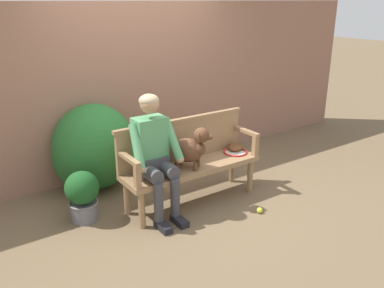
{
  "coord_description": "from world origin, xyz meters",
  "views": [
    {
      "loc": [
        -2.39,
        -3.47,
        2.24
      ],
      "look_at": [
        0.0,
        0.0,
        0.72
      ],
      "focal_mm": 37.67,
      "sensor_mm": 36.0,
      "label": 1
    }
  ],
  "objects_px": {
    "tennis_ball": "(260,210)",
    "potted_plant": "(83,194)",
    "garden_bench": "(192,170)",
    "person_seated": "(154,151)",
    "baseball_glove": "(236,147)",
    "dog_on_bench": "(191,148)",
    "tennis_racket": "(234,151)"
  },
  "relations": [
    {
      "from": "baseball_glove",
      "to": "tennis_ball",
      "type": "height_order",
      "value": "baseball_glove"
    },
    {
      "from": "tennis_ball",
      "to": "potted_plant",
      "type": "relative_size",
      "value": 0.12
    },
    {
      "from": "dog_on_bench",
      "to": "tennis_racket",
      "type": "xyz_separation_m",
      "value": [
        0.71,
        0.1,
        -0.23
      ]
    },
    {
      "from": "person_seated",
      "to": "potted_plant",
      "type": "distance_m",
      "value": 0.89
    },
    {
      "from": "garden_bench",
      "to": "potted_plant",
      "type": "height_order",
      "value": "potted_plant"
    },
    {
      "from": "person_seated",
      "to": "baseball_glove",
      "type": "distance_m",
      "value": 1.22
    },
    {
      "from": "garden_bench",
      "to": "baseball_glove",
      "type": "relative_size",
      "value": 7.5
    },
    {
      "from": "potted_plant",
      "to": "tennis_ball",
      "type": "bearing_deg",
      "value": -30.54
    },
    {
      "from": "tennis_racket",
      "to": "tennis_ball",
      "type": "bearing_deg",
      "value": -105.37
    },
    {
      "from": "garden_bench",
      "to": "tennis_ball",
      "type": "relative_size",
      "value": 24.99
    },
    {
      "from": "dog_on_bench",
      "to": "baseball_glove",
      "type": "distance_m",
      "value": 0.8
    },
    {
      "from": "baseball_glove",
      "to": "person_seated",
      "type": "bearing_deg",
      "value": 160.33
    },
    {
      "from": "person_seated",
      "to": "tennis_ball",
      "type": "bearing_deg",
      "value": -33.52
    },
    {
      "from": "person_seated",
      "to": "potted_plant",
      "type": "bearing_deg",
      "value": 153.92
    },
    {
      "from": "dog_on_bench",
      "to": "baseball_glove",
      "type": "xyz_separation_m",
      "value": [
        0.76,
        0.14,
        -0.19
      ]
    },
    {
      "from": "dog_on_bench",
      "to": "tennis_ball",
      "type": "relative_size",
      "value": 7.22
    },
    {
      "from": "tennis_ball",
      "to": "person_seated",
      "type": "bearing_deg",
      "value": 146.48
    },
    {
      "from": "dog_on_bench",
      "to": "tennis_racket",
      "type": "bearing_deg",
      "value": 8.35
    },
    {
      "from": "dog_on_bench",
      "to": "tennis_ball",
      "type": "xyz_separation_m",
      "value": [
        0.52,
        -0.58,
        -0.68
      ]
    },
    {
      "from": "garden_bench",
      "to": "baseball_glove",
      "type": "xyz_separation_m",
      "value": [
        0.7,
        0.07,
        0.11
      ]
    },
    {
      "from": "tennis_racket",
      "to": "tennis_ball",
      "type": "distance_m",
      "value": 0.84
    },
    {
      "from": "tennis_racket",
      "to": "person_seated",
      "type": "bearing_deg",
      "value": -177.74
    },
    {
      "from": "baseball_glove",
      "to": "garden_bench",
      "type": "bearing_deg",
      "value": 162.28
    },
    {
      "from": "baseball_glove",
      "to": "potted_plant",
      "type": "distance_m",
      "value": 1.91
    },
    {
      "from": "tennis_ball",
      "to": "potted_plant",
      "type": "distance_m",
      "value": 1.93
    },
    {
      "from": "garden_bench",
      "to": "tennis_racket",
      "type": "height_order",
      "value": "tennis_racket"
    },
    {
      "from": "person_seated",
      "to": "dog_on_bench",
      "type": "bearing_deg",
      "value": -7.76
    },
    {
      "from": "garden_bench",
      "to": "potted_plant",
      "type": "distance_m",
      "value": 1.23
    },
    {
      "from": "person_seated",
      "to": "tennis_ball",
      "type": "height_order",
      "value": "person_seated"
    },
    {
      "from": "potted_plant",
      "to": "tennis_racket",
      "type": "bearing_deg",
      "value": -9.04
    },
    {
      "from": "person_seated",
      "to": "tennis_racket",
      "type": "distance_m",
      "value": 1.18
    },
    {
      "from": "garden_bench",
      "to": "person_seated",
      "type": "height_order",
      "value": "person_seated"
    }
  ]
}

